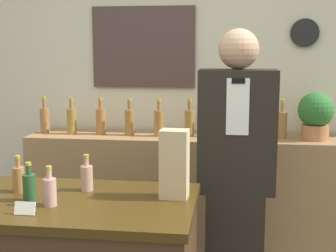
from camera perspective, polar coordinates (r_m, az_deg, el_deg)
back_wall at (r=3.60m, az=1.38°, el=5.34°), size 5.20×0.09×2.70m
back_shelf at (r=3.49m, az=2.68°, el=-9.24°), size 2.35×0.42×0.99m
shopkeeper at (r=2.74m, az=8.24°, el=-6.53°), size 0.43×0.27×1.72m
potted_plant at (r=3.37m, az=17.56°, el=1.38°), size 0.24×0.24×0.33m
paper_bag at (r=2.18m, az=0.78°, el=-4.67°), size 0.13×0.11×0.32m
price_card_right at (r=2.08m, az=-17.05°, el=-9.57°), size 0.09×0.02×0.06m
counter_bottle_2 at (r=2.40m, az=-17.75°, el=-6.09°), size 0.06×0.06×0.18m
counter_bottle_3 at (r=2.25m, az=-16.55°, el=-7.07°), size 0.06×0.06×0.18m
counter_bottle_4 at (r=2.15m, az=-14.22°, el=-7.67°), size 0.06×0.06×0.18m
counter_bottle_5 at (r=2.34m, az=-9.87°, el=-6.14°), size 0.06×0.06×0.18m
shelf_bottle_0 at (r=3.62m, az=-14.79°, el=0.81°), size 0.07×0.07×0.27m
shelf_bottle_1 at (r=3.52m, az=-11.66°, el=0.70°), size 0.07×0.07×0.27m
shelf_bottle_2 at (r=3.47m, az=-8.20°, el=0.66°), size 0.07×0.07×0.27m
shelf_bottle_3 at (r=3.41m, az=-4.71°, el=0.58°), size 0.07×0.07×0.27m
shelf_bottle_4 at (r=3.36m, az=-1.12°, el=0.48°), size 0.07×0.07×0.27m
shelf_bottle_5 at (r=3.36m, az=2.62°, el=0.48°), size 0.07×0.07×0.27m
shelf_bottle_6 at (r=3.36m, az=6.33°, el=0.42°), size 0.07×0.07×0.27m
shelf_bottle_7 at (r=3.35m, az=10.05°, el=0.33°), size 0.07×0.07×0.27m
shelf_bottle_8 at (r=3.38m, az=13.73°, el=0.27°), size 0.07×0.07×0.27m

